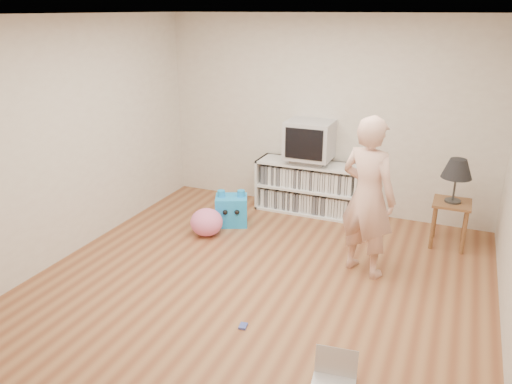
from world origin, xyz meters
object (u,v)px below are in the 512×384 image
Objects in this scene: side_table at (451,213)px; plush_blue at (231,210)px; table_lamp at (457,170)px; laptop at (335,372)px; media_unit at (308,187)px; crt_tv at (310,140)px; dvd_deck at (309,160)px; person at (368,197)px; plush_pink at (207,222)px.

side_table is 2.67m from plush_blue.
laptop is at bearing -103.15° from table_lamp.
crt_tv is at bearing -90.00° from media_unit.
dvd_deck reaches higher than media_unit.
side_table is (1.85, -0.37, -0.32)m from dvd_deck.
crt_tv is at bearing -30.60° from person.
person reaches higher than table_lamp.
dvd_deck is 1.89m from table_lamp.
table_lamp is (1.85, -0.37, 0.21)m from dvd_deck.
side_table is 1.11× the size of plush_blue.
plush_blue is at bearing -133.71° from crt_tv.
table_lamp reaches higher than media_unit.
dvd_deck is 0.87× the size of table_lamp.
dvd_deck is 0.82× the size of side_table.
dvd_deck reaches higher than laptop.
dvd_deck is 1.74m from person.
media_unit is at bearing 23.09° from plush_blue.
laptop is at bearing -73.39° from plush_blue.
dvd_deck is at bearing 22.55° from plush_blue.
media_unit is at bearing 103.72° from laptop.
table_lamp is at bearing -14.25° from plush_blue.
side_table is (1.85, -0.39, 0.07)m from media_unit.
plush_blue is (-0.77, -0.81, -0.82)m from crt_tv.
person is (-0.80, -1.01, 0.43)m from side_table.
media_unit is 2.33× the size of crt_tv.
table_lamp reaches higher than laptop.
plush_pink is at bearing -132.39° from plush_blue.
dvd_deck is 0.27× the size of person.
crt_tv is (0.00, -0.02, 0.67)m from media_unit.
media_unit is at bearing 53.75° from plush_pink.
crt_tv is (0.00, -0.00, 0.29)m from dvd_deck.
media_unit is 3.38m from laptop.
crt_tv is 0.36× the size of person.
crt_tv reaches higher than plush_blue.
media_unit is 0.39m from dvd_deck.
plush_blue is (-1.82, 0.57, -0.65)m from person.
media_unit is 1.98m from table_lamp.
table_lamp reaches higher than plush_pink.
side_table is at bearing -14.25° from plush_blue.
laptop is 0.88× the size of plush_pink.
table_lamp is at bearing -106.05° from person.
side_table is 0.53m from table_lamp.
plush_pink is at bearing -126.68° from crt_tv.
side_table is 2.85m from laptop.
side_table reaches higher than plush_pink.
side_table reaches higher than plush_blue.
person is (1.05, -1.38, -0.18)m from crt_tv.
person reaches higher than crt_tv.
plush_pink is (-2.12, 1.90, 0.11)m from laptop.
crt_tv is at bearing 103.84° from laptop.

